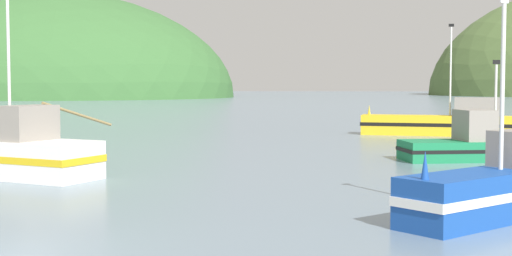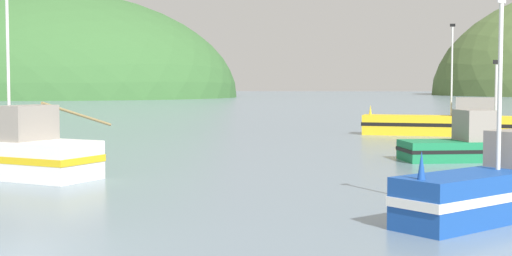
{
  "view_description": "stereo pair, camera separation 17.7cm",
  "coord_description": "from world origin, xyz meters",
  "px_view_note": "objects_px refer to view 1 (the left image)",
  "views": [
    {
      "loc": [
        6.86,
        -14.14,
        3.67
      ],
      "look_at": [
        3.27,
        21.83,
        1.4
      ],
      "focal_mm": 50.64,
      "sensor_mm": 36.0,
      "label": 1
    },
    {
      "loc": [
        7.03,
        -14.12,
        3.67
      ],
      "look_at": [
        3.27,
        21.83,
        1.4
      ],
      "focal_mm": 50.64,
      "sensor_mm": 36.0,
      "label": 2
    }
  ],
  "objects_px": {
    "fishing_boat_yellow": "(452,123)",
    "fishing_boat_blue": "(510,186)",
    "fishing_boat_green": "(482,146)",
    "fishing_boat_white": "(22,154)"
  },
  "relations": [
    {
      "from": "fishing_boat_green",
      "to": "fishing_boat_white",
      "type": "height_order",
      "value": "fishing_boat_white"
    },
    {
      "from": "fishing_boat_green",
      "to": "fishing_boat_blue",
      "type": "xyz_separation_m",
      "value": [
        -2.28,
        -14.62,
        0.13
      ]
    },
    {
      "from": "fishing_boat_green",
      "to": "fishing_boat_white",
      "type": "distance_m",
      "value": 20.79
    },
    {
      "from": "fishing_boat_yellow",
      "to": "fishing_boat_blue",
      "type": "height_order",
      "value": "fishing_boat_yellow"
    },
    {
      "from": "fishing_boat_yellow",
      "to": "fishing_boat_blue",
      "type": "xyz_separation_m",
      "value": [
        -3.56,
        -30.6,
        -0.08
      ]
    },
    {
      "from": "fishing_boat_green",
      "to": "fishing_boat_blue",
      "type": "height_order",
      "value": "fishing_boat_blue"
    },
    {
      "from": "fishing_boat_white",
      "to": "fishing_boat_yellow",
      "type": "relative_size",
      "value": 0.85
    },
    {
      "from": "fishing_boat_yellow",
      "to": "fishing_boat_blue",
      "type": "bearing_deg",
      "value": 93.59
    },
    {
      "from": "fishing_boat_white",
      "to": "fishing_boat_blue",
      "type": "height_order",
      "value": "fishing_boat_white"
    },
    {
      "from": "fishing_boat_yellow",
      "to": "fishing_boat_green",
      "type": "bearing_deg",
      "value": 95.64
    }
  ]
}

